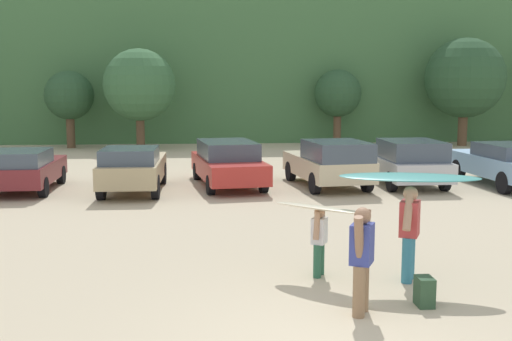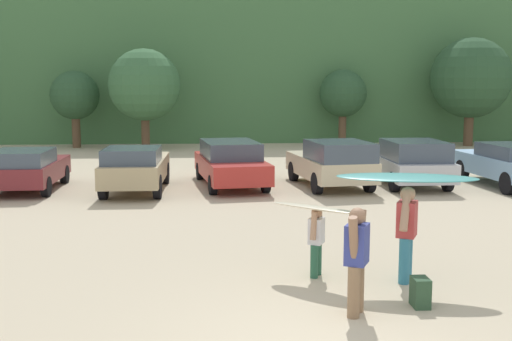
% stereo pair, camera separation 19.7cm
% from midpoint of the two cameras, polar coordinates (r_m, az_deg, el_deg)
% --- Properties ---
extents(ground_plane, '(120.00, 120.00, 0.00)m').
position_cam_midpoint_polar(ground_plane, '(8.61, 5.07, -15.00)').
color(ground_plane, '#C1B293').
extents(hillside_ridge, '(108.00, 12.00, 8.90)m').
position_cam_midpoint_polar(hillside_ridge, '(41.35, -2.58, 9.41)').
color(hillside_ridge, '#427042').
rests_on(hillside_ridge, ground_plane).
extents(tree_far_left, '(2.54, 2.54, 4.03)m').
position_cam_midpoint_polar(tree_far_left, '(34.29, -16.77, 6.51)').
color(tree_far_left, brown).
rests_on(tree_far_left, ground_plane).
extents(tree_center, '(3.66, 3.66, 5.12)m').
position_cam_midpoint_polar(tree_center, '(32.64, -10.73, 7.63)').
color(tree_center, brown).
rests_on(tree_center, ground_plane).
extents(tree_ridge_back, '(2.58, 2.58, 4.12)m').
position_cam_midpoint_polar(tree_ridge_back, '(34.88, 7.28, 6.92)').
color(tree_ridge_back, brown).
rests_on(tree_ridge_back, ground_plane).
extents(tree_center_right, '(4.29, 4.29, 5.80)m').
position_cam_midpoint_polar(tree_center_right, '(35.86, 18.29, 7.97)').
color(tree_center_right, brown).
rests_on(tree_center_right, ground_plane).
extents(parked_car_maroon, '(1.92, 3.95, 1.35)m').
position_cam_midpoint_polar(parked_car_maroon, '(20.83, -20.61, 0.16)').
color(parked_car_maroon, maroon).
rests_on(parked_car_maroon, ground_plane).
extents(parked_car_tan, '(1.80, 4.30, 1.45)m').
position_cam_midpoint_polar(parked_car_tan, '(19.77, -11.40, 0.26)').
color(parked_car_tan, tan).
rests_on(parked_car_tan, ground_plane).
extents(parked_car_red, '(2.51, 4.91, 1.47)m').
position_cam_midpoint_polar(parked_car_red, '(20.67, -2.84, 0.74)').
color(parked_car_red, '#B72D28').
rests_on(parked_car_red, ground_plane).
extents(parked_car_champagne, '(2.45, 4.38, 1.57)m').
position_cam_midpoint_polar(parked_car_champagne, '(20.41, 6.45, 0.74)').
color(parked_car_champagne, beige).
rests_on(parked_car_champagne, ground_plane).
extents(parked_car_silver, '(1.95, 4.68, 1.53)m').
position_cam_midpoint_polar(parked_car_silver, '(21.41, 13.18, 0.82)').
color(parked_car_silver, silver).
rests_on(parked_car_silver, ground_plane).
extents(parked_car_sky_blue, '(2.13, 4.73, 1.42)m').
position_cam_midpoint_polar(parked_car_sky_blue, '(22.10, 21.47, 0.65)').
color(parked_car_sky_blue, '#84ADD1').
rests_on(parked_car_sky_blue, ground_plane).
extents(person_adult, '(0.49, 0.82, 1.64)m').
position_cam_midpoint_polar(person_adult, '(10.95, 13.26, -5.09)').
color(person_adult, teal).
rests_on(person_adult, ground_plane).
extents(person_child, '(0.33, 0.48, 1.23)m').
position_cam_midpoint_polar(person_child, '(11.01, 5.25, -6.07)').
color(person_child, '#26593F').
rests_on(person_child, ground_plane).
extents(person_companion, '(0.43, 0.70, 1.59)m').
position_cam_midpoint_polar(person_companion, '(9.26, 8.98, -7.53)').
color(person_companion, '#8C6B4C').
rests_on(person_companion, ground_plane).
extents(surfboard_teal, '(2.45, 1.16, 0.12)m').
position_cam_midpoint_polar(surfboard_teal, '(10.85, 13.27, -0.60)').
color(surfboard_teal, teal).
extents(surfboard_cream, '(1.74, 1.58, 0.15)m').
position_cam_midpoint_polar(surfboard_cream, '(10.77, 5.39, -3.42)').
color(surfboard_cream, beige).
extents(backpack_dropped, '(0.24, 0.34, 0.45)m').
position_cam_midpoint_polar(backpack_dropped, '(9.96, 14.51, -10.61)').
color(backpack_dropped, '#2D4C33').
rests_on(backpack_dropped, ground_plane).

